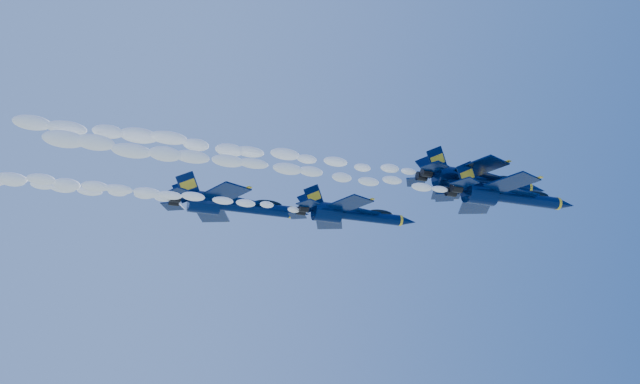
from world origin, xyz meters
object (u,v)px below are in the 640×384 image
object	(u,v)px
jet_fourth	(232,205)
jet_lead	(505,196)
jet_second	(476,181)
jet_third	(351,214)

from	to	relation	value
jet_fourth	jet_lead	bearing A→B (deg)	-44.19
jet_second	jet_third	bearing A→B (deg)	121.60
jet_lead	jet_third	size ratio (longest dim) A/B	0.99
jet_lead	jet_second	bearing A→B (deg)	136.92
jet_lead	jet_second	world-z (taller)	jet_second
jet_lead	jet_third	world-z (taller)	jet_third
jet_third	jet_fourth	world-z (taller)	jet_fourth
jet_lead	jet_fourth	world-z (taller)	jet_fourth
jet_second	jet_fourth	world-z (taller)	jet_fourth
jet_second	jet_third	distance (m)	16.96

